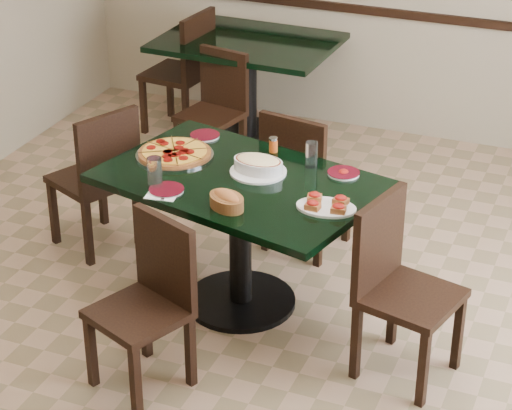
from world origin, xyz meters
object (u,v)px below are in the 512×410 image
at_px(chair_near, 150,296).
at_px(lasagna_casserole, 258,165).
at_px(chair_far, 301,176).
at_px(bruschetta_platter, 326,204).
at_px(bread_basket, 227,200).
at_px(main_table, 240,210).
at_px(pepperoni_pizza, 175,153).
at_px(chair_left, 100,173).
at_px(back_chair_near, 216,104).
at_px(chair_right, 396,279).
at_px(back_table, 247,70).
at_px(back_chair_left, 186,66).

height_order(chair_near, lasagna_casserole, lasagna_casserole).
bearing_deg(chair_far, bruschetta_platter, 127.09).
distance_m(bread_basket, bruschetta_platter, 0.47).
distance_m(main_table, bread_basket, 0.39).
bearing_deg(bread_basket, pepperoni_pizza, 167.81).
bearing_deg(chair_far, pepperoni_pizza, 56.00).
height_order(lasagna_casserole, bread_basket, lasagna_casserole).
height_order(main_table, chair_left, chair_left).
bearing_deg(chair_far, back_chair_near, -34.26).
height_order(back_chair_near, bruschetta_platter, back_chair_near).
height_order(chair_left, bruschetta_platter, chair_left).
height_order(back_chair_near, bread_basket, bread_basket).
xyz_separation_m(chair_near, pepperoni_pizza, (-0.29, 0.87, 0.30)).
relative_size(chair_left, back_chair_near, 1.09).
distance_m(chair_far, chair_right, 1.20).
height_order(main_table, chair_far, chair_far).
relative_size(back_table, chair_near, 1.49).
relative_size(chair_left, bruschetta_platter, 2.86).
bearing_deg(chair_left, lasagna_casserole, 105.81).
height_order(back_chair_left, bruschetta_platter, back_chair_left).
bearing_deg(main_table, bruschetta_platter, -3.21).
bearing_deg(chair_left, main_table, 100.12).
height_order(back_chair_left, bread_basket, back_chair_left).
xyz_separation_m(back_chair_near, pepperoni_pizza, (0.42, -1.45, 0.32)).
bearing_deg(back_chair_near, bruschetta_platter, -40.18).
relative_size(chair_left, bread_basket, 3.64).
distance_m(pepperoni_pizza, bruschetta_platter, 0.97).
distance_m(chair_far, chair_near, 1.42).
relative_size(main_table, chair_near, 1.85).
bearing_deg(lasagna_casserole, pepperoni_pizza, -179.68).
height_order(main_table, pepperoni_pizza, pepperoni_pizza).
distance_m(main_table, chair_right, 0.93).
bearing_deg(lasagna_casserole, chair_right, -18.66).
xyz_separation_m(chair_near, lasagna_casserole, (0.19, 0.84, 0.33)).
xyz_separation_m(chair_left, bread_basket, (1.04, -0.57, 0.30)).
xyz_separation_m(main_table, back_chair_near, (-0.84, 1.56, -0.12)).
bearing_deg(chair_right, bread_basket, 109.68).
bearing_deg(back_table, chair_far, -55.32).
distance_m(chair_right, chair_left, 1.93).
xyz_separation_m(chair_right, chair_left, (-1.87, 0.49, -0.01)).
xyz_separation_m(chair_near, bruschetta_platter, (0.64, 0.60, 0.31)).
bearing_deg(chair_right, chair_left, 89.51).
bearing_deg(bread_basket, chair_near, -85.30).
height_order(chair_right, bruschetta_platter, chair_right).
xyz_separation_m(back_chair_left, pepperoni_pizza, (0.86, -1.90, 0.26)).
xyz_separation_m(main_table, lasagna_casserole, (0.06, 0.09, 0.23)).
bearing_deg(chair_far, main_table, 91.49).
xyz_separation_m(pepperoni_pizza, lasagna_casserole, (0.49, -0.02, 0.03)).
bearing_deg(bread_basket, chair_right, 34.82).
distance_m(chair_left, lasagna_casserole, 1.09).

